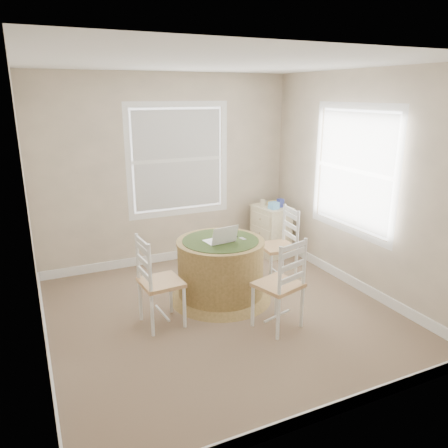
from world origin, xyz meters
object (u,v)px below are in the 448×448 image
round_table (221,267)px  chair_near (278,284)px  chair_right (278,246)px  laptop (221,240)px  chair_left (161,282)px  corner_chest (271,230)px

round_table → chair_near: 0.89m
chair_near → chair_right: same height
laptop → chair_right: bearing=-173.8°
round_table → laptop: size_ratio=3.49×
chair_right → laptop: size_ratio=2.78×
laptop → round_table: bearing=-120.1°
chair_near → chair_right: bearing=-138.2°
round_table → chair_right: size_ratio=1.25×
chair_left → chair_near: 1.20m
chair_near → chair_right: 1.15m
round_table → chair_left: size_ratio=1.25×
chair_near → corner_chest: bearing=-135.7°
chair_left → chair_right: same height
laptop → corner_chest: laptop is taller
corner_chest → chair_left: bearing=-155.1°
chair_left → corner_chest: bearing=-61.7°
chair_left → corner_chest: (2.09, 1.33, -0.10)m
round_table → chair_near: bearing=-81.2°
round_table → laptop: 0.36m
chair_near → round_table: bearing=-90.0°
chair_near → laptop: size_ratio=2.78×
chair_near → corner_chest: (1.03, 1.88, -0.10)m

